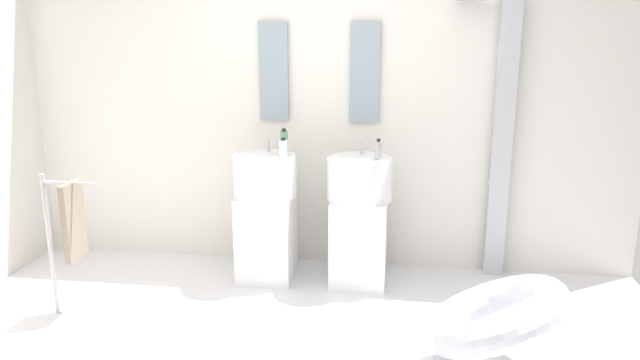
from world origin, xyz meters
TOP-DOWN VIEW (x-y plane):
  - rear_partition at (0.00, 1.65)m, footprint 4.80×0.10m
  - pedestal_sink_left at (-0.34, 1.22)m, footprint 0.46×0.46m
  - pedestal_sink_right at (0.34, 1.22)m, footprint 0.46×0.46m
  - vanity_mirror_left at (-0.34, 1.58)m, footprint 0.22×0.03m
  - vanity_mirror_right at (0.34, 1.58)m, footprint 0.22×0.03m
  - shower_column at (1.34, 1.53)m, footprint 0.49×0.24m
  - lounge_chair at (1.14, 0.01)m, footprint 1.02×1.02m
  - towel_rack at (-1.45, 0.46)m, footprint 0.37×0.22m
  - soap_bottle_clear at (-0.20, 1.17)m, footprint 0.06×0.06m
  - soap_bottle_grey at (0.47, 1.18)m, footprint 0.05×0.05m
  - soap_bottle_green at (-0.21, 1.26)m, footprint 0.06×0.06m

SIDE VIEW (x-z plane):
  - lounge_chair at x=1.14m, z-range 0.03..0.67m
  - pedestal_sink_left at x=-0.34m, z-range -0.02..1.03m
  - pedestal_sink_right at x=0.34m, z-range -0.02..1.03m
  - towel_rack at x=-1.45m, z-range 0.15..1.10m
  - soap_bottle_clear at x=-0.20m, z-range 0.94..1.08m
  - soap_bottle_grey at x=0.47m, z-range 0.94..1.09m
  - soap_bottle_green at x=-0.21m, z-range 0.94..1.13m
  - shower_column at x=1.34m, z-range 0.05..2.10m
  - rear_partition at x=0.00m, z-range 0.00..2.60m
  - vanity_mirror_left at x=-0.34m, z-range 1.15..1.88m
  - vanity_mirror_right at x=0.34m, z-range 1.15..1.88m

